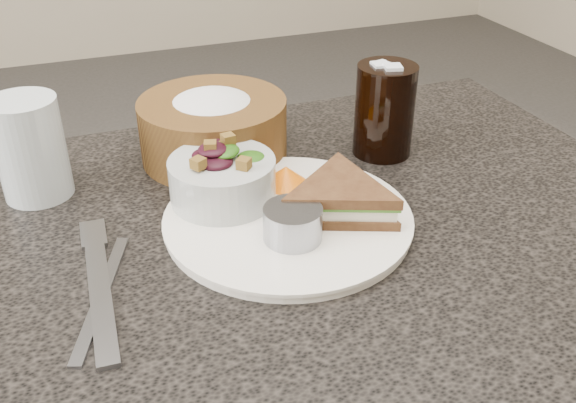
# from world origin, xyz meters

# --- Properties ---
(dinner_plate) EXTENTS (0.27, 0.27, 0.01)m
(dinner_plate) POSITION_xyz_m (0.04, 0.03, 0.76)
(dinner_plate) COLOR white
(dinner_plate) RESTS_ON dining_table
(sandwich) EXTENTS (0.19, 0.19, 0.04)m
(sandwich) POSITION_xyz_m (0.10, 0.01, 0.78)
(sandwich) COLOR #55371E
(sandwich) RESTS_ON dinner_plate
(salad_bowl) EXTENTS (0.14, 0.14, 0.07)m
(salad_bowl) POSITION_xyz_m (-0.02, 0.09, 0.80)
(salad_bowl) COLOR #A9AFAC
(salad_bowl) RESTS_ON dinner_plate
(dressing_ramekin) EXTENTS (0.08, 0.08, 0.04)m
(dressing_ramekin) POSITION_xyz_m (0.03, -0.02, 0.78)
(dressing_ramekin) COLOR gray
(dressing_ramekin) RESTS_ON dinner_plate
(orange_wedge) EXTENTS (0.08, 0.08, 0.02)m
(orange_wedge) POSITION_xyz_m (0.06, 0.09, 0.77)
(orange_wedge) COLOR orange
(orange_wedge) RESTS_ON dinner_plate
(fork) EXTENTS (0.03, 0.21, 0.01)m
(fork) POSITION_xyz_m (-0.17, -0.02, 0.75)
(fork) COLOR #95979F
(fork) RESTS_ON dining_table
(knife) EXTENTS (0.08, 0.18, 0.00)m
(knife) POSITION_xyz_m (-0.17, -0.03, 0.75)
(knife) COLOR gray
(knife) RESTS_ON dining_table
(bread_basket) EXTENTS (0.25, 0.25, 0.11)m
(bread_basket) POSITION_xyz_m (0.01, 0.22, 0.80)
(bread_basket) COLOR brown
(bread_basket) RESTS_ON dining_table
(cola_glass) EXTENTS (0.09, 0.09, 0.13)m
(cola_glass) POSITION_xyz_m (0.22, 0.15, 0.82)
(cola_glass) COLOR black
(cola_glass) RESTS_ON dining_table
(water_glass) EXTENTS (0.08, 0.08, 0.12)m
(water_glass) POSITION_xyz_m (-0.22, 0.20, 0.81)
(water_glass) COLOR silver
(water_glass) RESTS_ON dining_table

